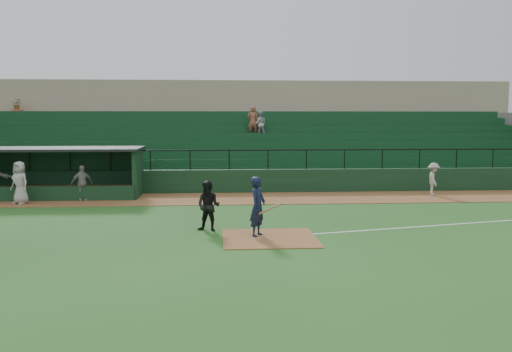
{
  "coord_description": "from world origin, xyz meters",
  "views": [
    {
      "loc": [
        -1.72,
        -18.7,
        3.86
      ],
      "look_at": [
        0.0,
        5.0,
        1.4
      ],
      "focal_mm": 39.65,
      "sensor_mm": 36.0,
      "label": 1
    }
  ],
  "objects": [
    {
      "name": "warning_track",
      "position": [
        0.0,
        8.0,
        0.01
      ],
      "size": [
        40.0,
        4.0,
        0.03
      ],
      "primitive_type": "cube",
      "color": "brown",
      "rests_on": "ground"
    },
    {
      "name": "stadium_structure",
      "position": [
        -0.0,
        16.46,
        2.3
      ],
      "size": [
        38.0,
        13.08,
        6.4
      ],
      "color": "black",
      "rests_on": "ground"
    },
    {
      "name": "home_plate_dirt",
      "position": [
        0.0,
        -1.0,
        0.01
      ],
      "size": [
        3.0,
        3.0,
        0.03
      ],
      "primitive_type": "cube",
      "color": "brown",
      "rests_on": "ground"
    },
    {
      "name": "umpire",
      "position": [
        -1.96,
        0.37,
        0.86
      ],
      "size": [
        1.02,
        0.92,
        1.72
      ],
      "primitive_type": "imported",
      "rotation": [
        0.0,
        0.0,
        -0.38
      ],
      "color": "black",
      "rests_on": "ground"
    },
    {
      "name": "dugout",
      "position": [
        -9.75,
        9.56,
        1.33
      ],
      "size": [
        8.9,
        3.2,
        2.42
      ],
      "color": "black",
      "rests_on": "ground"
    },
    {
      "name": "dugout_player_b",
      "position": [
        -10.41,
        6.95,
        0.98
      ],
      "size": [
        1.11,
        0.99,
        1.9
      ],
      "primitive_type": "imported",
      "rotation": [
        0.0,
        0.0,
        -0.54
      ],
      "color": "#ADA7A2",
      "rests_on": "warning_track"
    },
    {
      "name": "runner",
      "position": [
        9.05,
        8.32,
        0.84
      ],
      "size": [
        0.82,
        1.15,
        1.62
      ],
      "primitive_type": "imported",
      "rotation": [
        0.0,
        0.0,
        1.34
      ],
      "color": "#A9A39E",
      "rests_on": "warning_track"
    },
    {
      "name": "ground",
      "position": [
        0.0,
        0.0,
        0.0
      ],
      "size": [
        90.0,
        90.0,
        0.0
      ],
      "primitive_type": "plane",
      "color": "#20511A",
      "rests_on": "ground"
    },
    {
      "name": "dugout_player_a",
      "position": [
        -7.89,
        7.76,
        0.85
      ],
      "size": [
        1.04,
        0.77,
        1.64
      ],
      "primitive_type": "imported",
      "rotation": [
        0.0,
        0.0,
        0.44
      ],
      "color": "gray",
      "rests_on": "warning_track"
    },
    {
      "name": "foul_line",
      "position": [
        8.0,
        1.2,
        0.01
      ],
      "size": [
        17.49,
        4.44,
        0.01
      ],
      "primitive_type": "cube",
      "rotation": [
        0.0,
        0.0,
        0.24
      ],
      "color": "white",
      "rests_on": "ground"
    },
    {
      "name": "batter_at_plate",
      "position": [
        -0.35,
        -0.65,
        0.98
      ],
      "size": [
        1.17,
        0.85,
        1.96
      ],
      "color": "black",
      "rests_on": "ground"
    }
  ]
}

